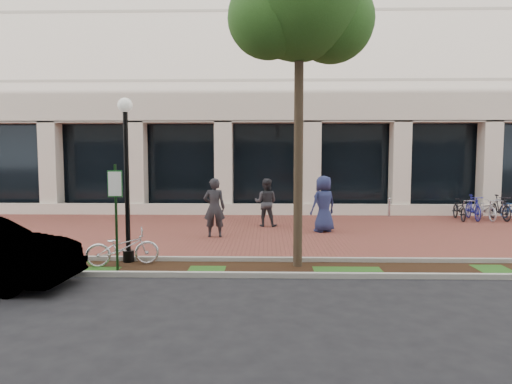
{
  "coord_description": "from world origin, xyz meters",
  "views": [
    {
      "loc": [
        -0.02,
        -15.94,
        2.74
      ],
      "look_at": [
        -0.39,
        -0.8,
        1.48
      ],
      "focal_mm": 32.0,
      "sensor_mm": 36.0,
      "label": 1
    }
  ],
  "objects_px": {
    "pedestrian_mid": "(266,202)",
    "pedestrian_right": "(324,204)",
    "parking_sign": "(116,204)",
    "pedestrian_left": "(214,208)",
    "bike_rack_cluster": "(493,208)",
    "locked_bicycle": "(123,247)",
    "bollard": "(389,207)",
    "street_tree": "(301,7)",
    "lamppost": "(127,170)"
  },
  "relations": [
    {
      "from": "pedestrian_mid",
      "to": "bike_rack_cluster",
      "type": "bearing_deg",
      "value": -157.75
    },
    {
      "from": "lamppost",
      "to": "pedestrian_mid",
      "type": "relative_size",
      "value": 2.26
    },
    {
      "from": "locked_bicycle",
      "to": "bollard",
      "type": "bearing_deg",
      "value": -63.38
    },
    {
      "from": "pedestrian_left",
      "to": "pedestrian_mid",
      "type": "height_order",
      "value": "pedestrian_left"
    },
    {
      "from": "lamppost",
      "to": "street_tree",
      "type": "bearing_deg",
      "value": -4.11
    },
    {
      "from": "lamppost",
      "to": "pedestrian_right",
      "type": "height_order",
      "value": "lamppost"
    },
    {
      "from": "pedestrian_left",
      "to": "pedestrian_right",
      "type": "relative_size",
      "value": 0.99
    },
    {
      "from": "locked_bicycle",
      "to": "bollard",
      "type": "distance_m",
      "value": 12.64
    },
    {
      "from": "street_tree",
      "to": "pedestrian_left",
      "type": "distance_m",
      "value": 6.94
    },
    {
      "from": "lamppost",
      "to": "pedestrian_right",
      "type": "distance_m",
      "value": 7.32
    },
    {
      "from": "street_tree",
      "to": "bollard",
      "type": "height_order",
      "value": "street_tree"
    },
    {
      "from": "lamppost",
      "to": "locked_bicycle",
      "type": "relative_size",
      "value": 2.37
    },
    {
      "from": "lamppost",
      "to": "bollard",
      "type": "relative_size",
      "value": 4.87
    },
    {
      "from": "parking_sign",
      "to": "pedestrian_left",
      "type": "height_order",
      "value": "parking_sign"
    },
    {
      "from": "lamppost",
      "to": "parking_sign",
      "type": "bearing_deg",
      "value": -89.43
    },
    {
      "from": "pedestrian_left",
      "to": "bike_rack_cluster",
      "type": "distance_m",
      "value": 11.89
    },
    {
      "from": "lamppost",
      "to": "street_tree",
      "type": "height_order",
      "value": "street_tree"
    },
    {
      "from": "locked_bicycle",
      "to": "bike_rack_cluster",
      "type": "height_order",
      "value": "bike_rack_cluster"
    },
    {
      "from": "locked_bicycle",
      "to": "pedestrian_left",
      "type": "xyz_separation_m",
      "value": [
        1.8,
        3.91,
        0.52
      ]
    },
    {
      "from": "parking_sign",
      "to": "pedestrian_mid",
      "type": "bearing_deg",
      "value": 60.51
    },
    {
      "from": "pedestrian_right",
      "to": "street_tree",
      "type": "bearing_deg",
      "value": 46.73
    },
    {
      "from": "pedestrian_right",
      "to": "bike_rack_cluster",
      "type": "relative_size",
      "value": 0.56
    },
    {
      "from": "pedestrian_right",
      "to": "pedestrian_left",
      "type": "bearing_deg",
      "value": -13.2
    },
    {
      "from": "street_tree",
      "to": "pedestrian_left",
      "type": "xyz_separation_m",
      "value": [
        -2.53,
        3.85,
        -5.19
      ]
    },
    {
      "from": "pedestrian_right",
      "to": "bollard",
      "type": "xyz_separation_m",
      "value": [
        3.36,
        3.98,
        -0.56
      ]
    },
    {
      "from": "pedestrian_mid",
      "to": "pedestrian_right",
      "type": "distance_m",
      "value": 2.37
    },
    {
      "from": "bollard",
      "to": "pedestrian_left",
      "type": "bearing_deg",
      "value": -144.32
    },
    {
      "from": "parking_sign",
      "to": "bike_rack_cluster",
      "type": "xyz_separation_m",
      "value": [
        12.89,
        8.62,
        -1.09
      ]
    },
    {
      "from": "parking_sign",
      "to": "pedestrian_left",
      "type": "xyz_separation_m",
      "value": [
        1.77,
        4.44,
        -0.61
      ]
    },
    {
      "from": "locked_bicycle",
      "to": "pedestrian_right",
      "type": "relative_size",
      "value": 0.87
    },
    {
      "from": "pedestrian_mid",
      "to": "street_tree",
      "type": "bearing_deg",
      "value": 108.78
    },
    {
      "from": "pedestrian_left",
      "to": "locked_bicycle",
      "type": "bearing_deg",
      "value": 61.18
    },
    {
      "from": "parking_sign",
      "to": "lamppost",
      "type": "bearing_deg",
      "value": 88.24
    },
    {
      "from": "lamppost",
      "to": "bollard",
      "type": "height_order",
      "value": "lamppost"
    },
    {
      "from": "pedestrian_right",
      "to": "bike_rack_cluster",
      "type": "bearing_deg",
      "value": 172.92
    },
    {
      "from": "street_tree",
      "to": "bollard",
      "type": "relative_size",
      "value": 9.23
    },
    {
      "from": "lamppost",
      "to": "pedestrian_left",
      "type": "bearing_deg",
      "value": 63.25
    },
    {
      "from": "parking_sign",
      "to": "lamppost",
      "type": "distance_m",
      "value": 1.17
    },
    {
      "from": "bollard",
      "to": "street_tree",
      "type": "bearing_deg",
      "value": -117.01
    },
    {
      "from": "pedestrian_left",
      "to": "pedestrian_right",
      "type": "height_order",
      "value": "pedestrian_right"
    },
    {
      "from": "pedestrian_mid",
      "to": "bollard",
      "type": "bearing_deg",
      "value": -141.81
    },
    {
      "from": "lamppost",
      "to": "street_tree",
      "type": "xyz_separation_m",
      "value": [
        4.31,
        -0.31,
        3.83
      ]
    },
    {
      "from": "street_tree",
      "to": "bike_rack_cluster",
      "type": "height_order",
      "value": "street_tree"
    },
    {
      "from": "parking_sign",
      "to": "bollard",
      "type": "bearing_deg",
      "value": 44.74
    },
    {
      "from": "street_tree",
      "to": "pedestrian_right",
      "type": "bearing_deg",
      "value": 76.45
    },
    {
      "from": "lamppost",
      "to": "locked_bicycle",
      "type": "xyz_separation_m",
      "value": [
        -0.02,
        -0.38,
        -1.88
      ]
    },
    {
      "from": "pedestrian_left",
      "to": "pedestrian_mid",
      "type": "distance_m",
      "value": 2.87
    },
    {
      "from": "pedestrian_left",
      "to": "bollard",
      "type": "distance_m",
      "value": 8.73
    },
    {
      "from": "bike_rack_cluster",
      "to": "pedestrian_right",
      "type": "bearing_deg",
      "value": -155.71
    },
    {
      "from": "parking_sign",
      "to": "bollard",
      "type": "xyz_separation_m",
      "value": [
        8.85,
        9.52,
        -1.16
      ]
    }
  ]
}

